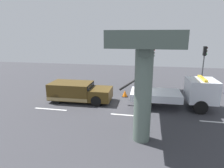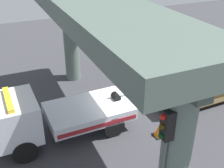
{
  "view_description": "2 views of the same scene",
  "coord_description": "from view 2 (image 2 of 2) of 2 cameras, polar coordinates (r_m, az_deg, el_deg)",
  "views": [
    {
      "loc": [
        1.24,
        -14.88,
        5.55
      ],
      "look_at": [
        -1.78,
        0.62,
        1.47
      ],
      "focal_mm": 30.88,
      "sensor_mm": 36.0,
      "label": 1
    },
    {
      "loc": [
        5.27,
        10.36,
        8.15
      ],
      "look_at": [
        0.53,
        -0.33,
        1.88
      ],
      "focal_mm": 45.24,
      "sensor_mm": 36.0,
      "label": 2
    }
  ],
  "objects": [
    {
      "name": "towed_van_green",
      "position": [
        16.12,
        17.55,
        -0.44
      ],
      "size": [
        5.24,
        2.3,
        1.58
      ],
      "color": "#4C3814",
      "rests_on": "ground"
    },
    {
      "name": "traffic_light_near",
      "position": [
        8.02,
        10.59,
        -12.03
      ],
      "size": [
        0.39,
        0.32,
        4.16
      ],
      "color": "#515456",
      "rests_on": "ground"
    },
    {
      "name": "lane_stripe_west",
      "position": [
        18.78,
        16.04,
        1.3
      ],
      "size": [
        2.6,
        0.16,
        0.01
      ],
      "primitive_type": "cube",
      "color": "silver",
      "rests_on": "ground"
    },
    {
      "name": "tow_truck_white",
      "position": [
        12.55,
        -13.07,
        -6.27
      ],
      "size": [
        7.27,
        2.51,
        2.46
      ],
      "color": "silver",
      "rests_on": "ground"
    },
    {
      "name": "lane_stripe_mid",
      "position": [
        15.92,
        -1.07,
        -2.6
      ],
      "size": [
        2.6,
        0.16,
        0.01
      ],
      "primitive_type": "cube",
      "color": "silver",
      "rests_on": "ground"
    },
    {
      "name": "overpass_structure",
      "position": [
        11.69,
        -1.45,
        11.58
      ],
      "size": [
        3.6,
        12.65,
        5.73
      ],
      "color": "#596B60",
      "rests_on": "ground"
    },
    {
      "name": "traffic_cone_orange",
      "position": [
        13.06,
        9.52,
        -9.25
      ],
      "size": [
        0.52,
        0.52,
        0.61
      ],
      "color": "orange",
      "rests_on": "ground"
    },
    {
      "name": "ground_plane",
      "position": [
        14.22,
        2.51,
        -7.05
      ],
      "size": [
        60.0,
        40.0,
        0.1
      ],
      "primitive_type": "cube",
      "color": "#38383D"
    }
  ]
}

